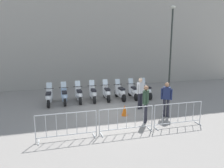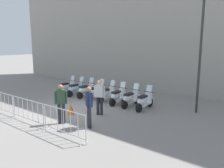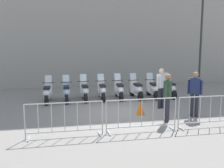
# 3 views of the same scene
# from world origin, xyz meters

# --- Properties ---
(ground_plane) EXTENTS (120.00, 120.00, 0.00)m
(ground_plane) POSITION_xyz_m (0.00, 0.00, 0.00)
(ground_plane) COLOR gray
(building_facade) EXTENTS (28.03, 6.80, 13.16)m
(building_facade) POSITION_xyz_m (1.27, 7.93, 6.58)
(building_facade) COLOR #9E998E
(building_facade) RESTS_ON ground
(motorcycle_0) EXTENTS (0.71, 1.71, 1.24)m
(motorcycle_0) POSITION_xyz_m (-2.65, 2.87, 0.45)
(motorcycle_0) COLOR black
(motorcycle_0) RESTS_ON ground
(motorcycle_1) EXTENTS (0.65, 1.72, 1.24)m
(motorcycle_1) POSITION_xyz_m (-1.77, 2.78, 0.45)
(motorcycle_1) COLOR black
(motorcycle_1) RESTS_ON ground
(motorcycle_2) EXTENTS (0.63, 1.72, 1.24)m
(motorcycle_2) POSITION_xyz_m (-0.90, 2.71, 0.45)
(motorcycle_2) COLOR black
(motorcycle_2) RESTS_ON ground
(motorcycle_3) EXTENTS (0.69, 1.71, 1.24)m
(motorcycle_3) POSITION_xyz_m (-0.03, 2.58, 0.45)
(motorcycle_3) COLOR black
(motorcycle_3) RESTS_ON ground
(motorcycle_4) EXTENTS (0.70, 1.71, 1.24)m
(motorcycle_4) POSITION_xyz_m (0.83, 2.44, 0.45)
(motorcycle_4) COLOR black
(motorcycle_4) RESTS_ON ground
(motorcycle_5) EXTENTS (0.57, 1.73, 1.24)m
(motorcycle_5) POSITION_xyz_m (1.69, 2.22, 0.45)
(motorcycle_5) COLOR black
(motorcycle_5) RESTS_ON ground
(motorcycle_6) EXTENTS (0.67, 1.71, 1.24)m
(motorcycle_6) POSITION_xyz_m (2.55, 2.09, 0.45)
(motorcycle_6) COLOR black
(motorcycle_6) RESTS_ON ground
(motorcycle_7) EXTENTS (0.61, 1.72, 1.24)m
(motorcycle_7) POSITION_xyz_m (3.41, 1.91, 0.45)
(motorcycle_7) COLOR black
(motorcycle_7) RESTS_ON ground
(barrier_segment_0) EXTENTS (2.28, 0.77, 1.07)m
(barrier_segment_0) POSITION_xyz_m (-2.75, -2.01, 0.53)
(barrier_segment_0) COLOR #B2B5B7
(barrier_segment_0) RESTS_ON ground
(barrier_segment_1) EXTENTS (2.28, 0.77, 1.07)m
(barrier_segment_1) POSITION_xyz_m (-0.38, -2.38, 0.53)
(barrier_segment_1) COLOR #B2B5B7
(barrier_segment_1) RESTS_ON ground
(barrier_segment_2) EXTENTS (2.28, 0.77, 1.07)m
(barrier_segment_2) POSITION_xyz_m (1.98, -2.76, 0.53)
(barrier_segment_2) COLOR #B2B5B7
(barrier_segment_2) RESTS_ON ground
(street_lamp) EXTENTS (0.36, 0.36, 6.06)m
(street_lamp) POSITION_xyz_m (5.92, 2.71, 3.63)
(street_lamp) COLOR #2D332D
(street_lamp) RESTS_ON ground
(officer_near_row_end) EXTENTS (0.42, 0.41, 1.73)m
(officer_near_row_end) POSITION_xyz_m (0.96, -1.73, 0.98)
(officer_near_row_end) COLOR #23232D
(officer_near_row_end) RESTS_ON ground
(officer_mid_plaza) EXTENTS (0.42, 0.41, 1.73)m
(officer_mid_plaza) POSITION_xyz_m (2.29, -1.54, 0.98)
(officer_mid_plaza) COLOR #23232D
(officer_mid_plaza) RESTS_ON ground
(officer_by_barriers) EXTENTS (0.53, 0.32, 1.73)m
(officer_by_barriers) POSITION_xyz_m (1.80, 0.07, 0.98)
(officer_by_barriers) COLOR #23232D
(officer_by_barriers) RESTS_ON ground
(traffic_cone) EXTENTS (0.32, 0.32, 0.55)m
(traffic_cone) POSITION_xyz_m (0.51, -0.55, 0.28)
(traffic_cone) COLOR orange
(traffic_cone) RESTS_ON ground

